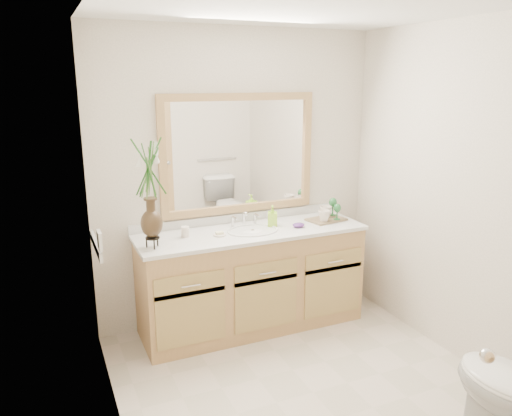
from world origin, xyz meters
name	(u,v)px	position (x,y,z in m)	size (l,w,h in m)	color
floor	(313,392)	(0.00, 0.00, 0.00)	(2.60, 2.60, 0.00)	beige
ceiling	(326,1)	(0.00, 0.00, 2.40)	(2.40, 2.60, 0.02)	white
wall_back	(238,178)	(0.00, 1.30, 1.20)	(2.40, 0.02, 2.40)	white
wall_front	(502,304)	(0.00, -1.30, 1.20)	(2.40, 0.02, 2.40)	white
wall_left	(112,243)	(-1.20, 0.00, 1.20)	(0.02, 2.60, 2.40)	white
wall_right	(469,198)	(1.20, 0.00, 1.20)	(0.02, 2.60, 2.40)	white
vanity	(252,280)	(0.00, 1.01, 0.40)	(1.80, 0.55, 0.80)	tan
counter	(252,232)	(0.00, 1.01, 0.82)	(1.84, 0.57, 0.03)	silver
sink	(253,237)	(0.00, 1.00, 0.78)	(0.38, 0.34, 0.23)	white
mirror	(239,154)	(0.00, 1.28, 1.41)	(1.32, 0.04, 0.97)	white
switch_plate	(100,240)	(-1.19, 0.76, 0.98)	(0.02, 0.12, 0.12)	white
door	(430,369)	(-0.30, -1.29, 1.00)	(0.80, 0.03, 2.00)	tan
flower_vase	(149,177)	(-0.81, 0.91, 1.34)	(0.18, 0.18, 0.75)	black
tumbler	(185,232)	(-0.53, 1.06, 0.87)	(0.06, 0.06, 0.08)	silver
soap_dish	(220,234)	(-0.28, 0.98, 0.84)	(0.10, 0.10, 0.03)	silver
soap_bottle	(272,217)	(0.20, 1.06, 0.91)	(0.07, 0.07, 0.15)	#9FDF34
purple_dish	(299,225)	(0.38, 0.94, 0.85)	(0.10, 0.08, 0.04)	#522878
tray	(326,220)	(0.69, 1.02, 0.84)	(0.31, 0.21, 0.02)	brown
mug_left	(324,215)	(0.63, 0.96, 0.90)	(0.10, 0.09, 0.10)	silver
mug_right	(326,211)	(0.71, 1.06, 0.90)	(0.10, 0.10, 0.10)	silver
goblet_front	(337,209)	(0.76, 0.96, 0.94)	(0.06, 0.06, 0.14)	#236A32
goblet_back	(333,204)	(0.80, 1.09, 0.95)	(0.07, 0.07, 0.16)	#236A32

